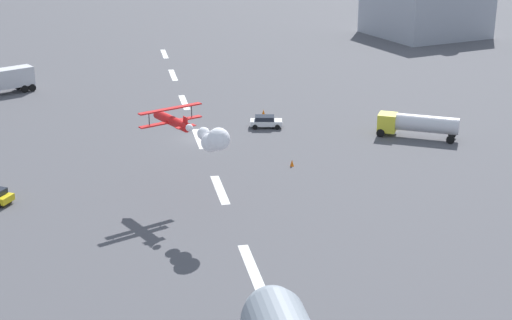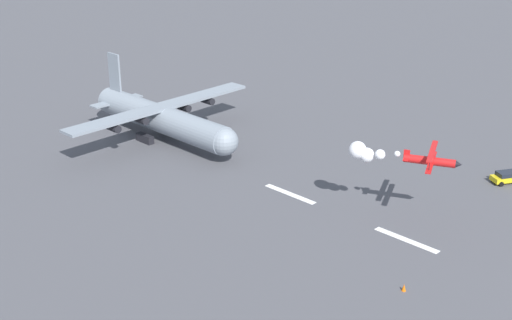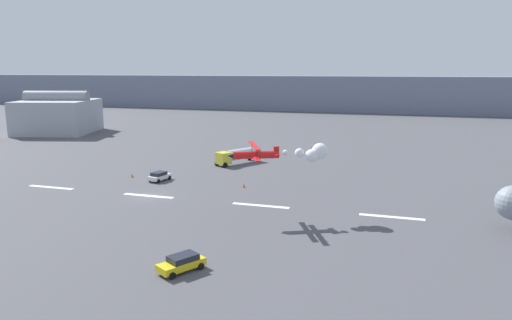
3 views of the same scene
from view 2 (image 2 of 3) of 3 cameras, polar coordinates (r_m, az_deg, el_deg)
runway_stripe_4 at (r=79.18m, az=12.18°, el=-6.40°), size 8.00×0.90×0.01m
runway_stripe_5 at (r=88.17m, az=2.80°, el=-2.79°), size 8.00×0.90×0.01m
cargo_transport_plane at (r=104.98m, az=-7.29°, el=3.28°), size 29.34×32.44×11.37m
stunt_biplane_red at (r=80.40m, az=10.36°, el=0.44°), size 11.71×7.77×2.45m
followme_car_yellow at (r=96.73m, az=19.87°, el=-1.29°), size 3.79×4.69×1.52m
traffic_cone_far at (r=70.00m, az=11.98°, el=-10.15°), size 0.44×0.44×0.75m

